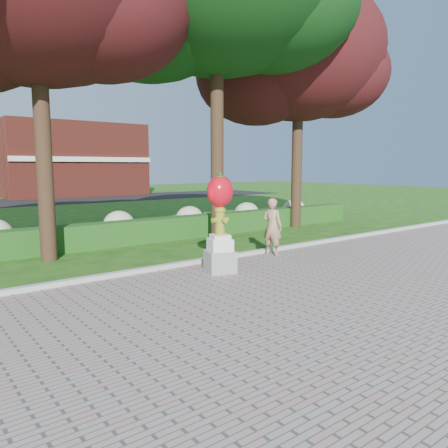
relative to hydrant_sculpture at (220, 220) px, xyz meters
name	(u,v)px	position (x,y,z in m)	size (l,w,h in m)	color
ground	(242,298)	(-0.87, -1.88, -1.32)	(100.00, 100.00, 0.00)	#184A12
walkway	(444,371)	(-0.87, -5.88, -1.30)	(40.00, 14.00, 0.04)	gray
curb	(166,267)	(-0.87, 1.12, -1.25)	(40.00, 0.18, 0.15)	#ADADA5
lawn_hedge	(103,235)	(-0.87, 5.12, -0.92)	(24.00, 0.70, 0.80)	#1D4D16
hydrangea_row	(108,226)	(-0.30, 6.12, -0.77)	(20.10, 1.10, 0.99)	#A0A27B
building_right	(69,160)	(7.13, 32.12, 1.88)	(12.00, 8.00, 6.40)	maroon
tree_far_right	(296,60)	(7.53, 4.70, 5.64)	(7.88, 6.72, 10.21)	black
hydrant_sculpture	(220,220)	(0.00, 0.00, 0.00)	(0.82, 0.82, 2.42)	gray
woman	(272,227)	(2.46, 0.72, -0.45)	(0.61, 0.40, 1.67)	#A07A5B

